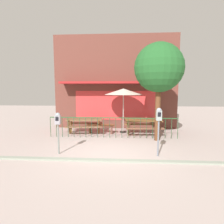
{
  "coord_description": "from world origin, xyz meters",
  "views": [
    {
      "loc": [
        0.56,
        -6.52,
        2.24
      ],
      "look_at": [
        -0.06,
        2.59,
        1.18
      ],
      "focal_mm": 30.15,
      "sensor_mm": 36.0,
      "label": 1
    }
  ],
  "objects_px": {
    "street_tree": "(159,68)",
    "picnic_table_left": "(85,122)",
    "picnic_table_right": "(143,123)",
    "patio_bench": "(101,127)",
    "patio_umbrella": "(123,92)",
    "parking_meter_far": "(58,122)",
    "parking_meter_near": "(159,119)"
  },
  "relations": [
    {
      "from": "patio_bench",
      "to": "parking_meter_near",
      "type": "relative_size",
      "value": 0.85
    },
    {
      "from": "picnic_table_left",
      "to": "patio_umbrella",
      "type": "distance_m",
      "value": 2.55
    },
    {
      "from": "street_tree",
      "to": "parking_meter_near",
      "type": "bearing_deg",
      "value": -98.66
    },
    {
      "from": "patio_umbrella",
      "to": "parking_meter_far",
      "type": "xyz_separation_m",
      "value": [
        -2.24,
        -3.57,
        -1.02
      ]
    },
    {
      "from": "picnic_table_right",
      "to": "patio_bench",
      "type": "xyz_separation_m",
      "value": [
        -2.16,
        0.09,
        -0.26
      ]
    },
    {
      "from": "parking_meter_near",
      "to": "parking_meter_far",
      "type": "height_order",
      "value": "parking_meter_near"
    },
    {
      "from": "picnic_table_left",
      "to": "parking_meter_far",
      "type": "distance_m",
      "value": 3.28
    },
    {
      "from": "parking_meter_near",
      "to": "parking_meter_far",
      "type": "relative_size",
      "value": 1.13
    },
    {
      "from": "picnic_table_right",
      "to": "patio_bench",
      "type": "bearing_deg",
      "value": 177.55
    },
    {
      "from": "picnic_table_right",
      "to": "parking_meter_far",
      "type": "relative_size",
      "value": 1.27
    },
    {
      "from": "picnic_table_left",
      "to": "parking_meter_near",
      "type": "bearing_deg",
      "value": -45.06
    },
    {
      "from": "picnic_table_right",
      "to": "patio_umbrella",
      "type": "bearing_deg",
      "value": 154.76
    },
    {
      "from": "picnic_table_left",
      "to": "patio_umbrella",
      "type": "bearing_deg",
      "value": 9.51
    },
    {
      "from": "picnic_table_left",
      "to": "parking_meter_far",
      "type": "xyz_separation_m",
      "value": [
        -0.23,
        -3.23,
        0.52
      ]
    },
    {
      "from": "picnic_table_right",
      "to": "street_tree",
      "type": "distance_m",
      "value": 2.81
    },
    {
      "from": "street_tree",
      "to": "picnic_table_left",
      "type": "bearing_deg",
      "value": 162.08
    },
    {
      "from": "parking_meter_near",
      "to": "street_tree",
      "type": "relative_size",
      "value": 0.39
    },
    {
      "from": "patio_bench",
      "to": "patio_umbrella",
      "type": "bearing_deg",
      "value": 18.33
    },
    {
      "from": "picnic_table_right",
      "to": "patio_umbrella",
      "type": "relative_size",
      "value": 0.8
    },
    {
      "from": "patio_umbrella",
      "to": "street_tree",
      "type": "relative_size",
      "value": 0.54
    },
    {
      "from": "patio_bench",
      "to": "street_tree",
      "type": "height_order",
      "value": "street_tree"
    },
    {
      "from": "picnic_table_left",
      "to": "street_tree",
      "type": "distance_m",
      "value": 4.52
    },
    {
      "from": "picnic_table_left",
      "to": "patio_umbrella",
      "type": "relative_size",
      "value": 0.83
    },
    {
      "from": "patio_umbrella",
      "to": "parking_meter_near",
      "type": "bearing_deg",
      "value": -71.15
    },
    {
      "from": "patio_umbrella",
      "to": "patio_bench",
      "type": "relative_size",
      "value": 1.65
    },
    {
      "from": "parking_meter_near",
      "to": "street_tree",
      "type": "height_order",
      "value": "street_tree"
    },
    {
      "from": "picnic_table_left",
      "to": "street_tree",
      "type": "relative_size",
      "value": 0.45
    },
    {
      "from": "patio_umbrella",
      "to": "patio_bench",
      "type": "xyz_separation_m",
      "value": [
        -1.15,
        -0.38,
        -1.8
      ]
    },
    {
      "from": "patio_bench",
      "to": "picnic_table_left",
      "type": "bearing_deg",
      "value": 176.87
    },
    {
      "from": "patio_bench",
      "to": "parking_meter_near",
      "type": "height_order",
      "value": "parking_meter_near"
    },
    {
      "from": "patio_umbrella",
      "to": "patio_bench",
      "type": "height_order",
      "value": "patio_umbrella"
    },
    {
      "from": "parking_meter_far",
      "to": "street_tree",
      "type": "xyz_separation_m",
      "value": [
        3.78,
        2.08,
        2.05
      ]
    }
  ]
}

